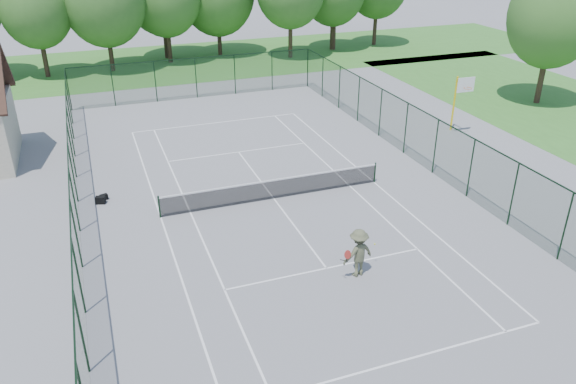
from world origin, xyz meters
name	(u,v)px	position (x,y,z in m)	size (l,w,h in m)	color
ground	(274,199)	(0.00, 0.00, 0.00)	(140.00, 140.00, 0.00)	gray
grass_far	(171,62)	(0.00, 30.00, 0.01)	(80.00, 16.00, 0.01)	#408530
court_lines	(274,199)	(0.00, 0.00, 0.00)	(11.05, 23.85, 0.01)	white
tennis_net	(274,188)	(0.00, 0.00, 0.58)	(11.08, 0.08, 1.10)	black
fence_enclosure	(274,170)	(0.00, 0.00, 1.56)	(18.05, 36.05, 3.02)	#18391E
basketball_goal	(460,93)	(13.85, 4.84, 2.57)	(1.20, 1.43, 3.65)	yellow
tree_side	(554,16)	(23.25, 8.12, 6.15)	(6.16, 6.16, 9.76)	#402C20
sports_bag_a	(100,200)	(-7.97, 2.40, 0.18)	(0.45, 0.27, 0.36)	black
sports_bag_b	(104,197)	(-7.80, 2.75, 0.14)	(0.36, 0.22, 0.28)	black
tennis_player	(358,253)	(0.93, -7.19, 0.98)	(1.81, 0.94, 1.97)	#55583C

